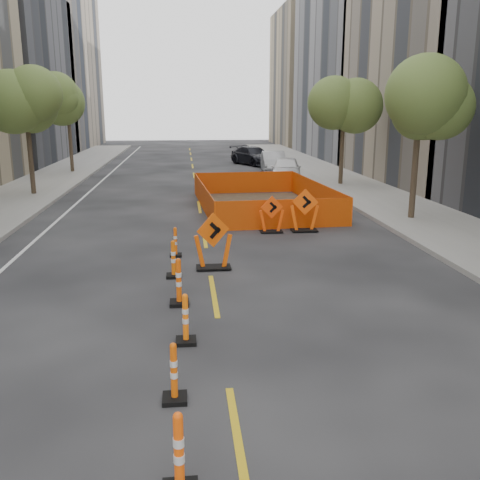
{
  "coord_description": "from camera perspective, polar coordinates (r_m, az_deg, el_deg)",
  "views": [
    {
      "loc": [
        -0.63,
        -8.28,
        4.4
      ],
      "look_at": [
        0.75,
        5.05,
        1.1
      ],
      "focal_mm": 40.0,
      "sensor_mm": 36.0,
      "label": 1
    }
  ],
  "objects": [
    {
      "name": "channelizer_2",
      "position": [
        8.47,
        -7.06,
        -13.82
      ],
      "size": [
        0.38,
        0.38,
        0.97
      ],
      "primitive_type": null,
      "color": "#D95209",
      "rests_on": "ground"
    },
    {
      "name": "tree_r_b",
      "position": [
        22.2,
        18.62,
        13.47
      ],
      "size": [
        2.8,
        2.8,
        5.95
      ],
      "color": "#382B1E",
      "rests_on": "ground"
    },
    {
      "name": "chevron_sign_left",
      "position": [
        14.91,
        -2.88,
        -0.12
      ],
      "size": [
        1.24,
        0.98,
        1.62
      ],
      "primitive_type": null,
      "rotation": [
        0.0,
        0.0,
        0.35
      ],
      "color": "#E04F09",
      "rests_on": "ground"
    },
    {
      "name": "safety_fence",
      "position": [
        24.37,
        2.25,
        4.76
      ],
      "size": [
        5.78,
        9.25,
        1.12
      ],
      "primitive_type": null,
      "rotation": [
        0.0,
        0.0,
        0.06
      ],
      "color": "#F35A0C",
      "rests_on": "ground"
    },
    {
      "name": "bld_right_e",
      "position": [
        69.26,
        9.23,
        16.66
      ],
      "size": [
        12.0,
        14.0,
        16.0
      ],
      "primitive_type": "cube",
      "color": "tan",
      "rests_on": "ground"
    },
    {
      "name": "parked_car_mid",
      "position": [
        38.28,
        3.57,
        8.31
      ],
      "size": [
        1.85,
        4.52,
        1.46
      ],
      "primitive_type": "imported",
      "rotation": [
        0.0,
        0.0,
        -0.07
      ],
      "color": "#AFB0B5",
      "rests_on": "ground"
    },
    {
      "name": "sidewalk_right",
      "position": [
        22.86,
        19.13,
        2.17
      ],
      "size": [
        4.0,
        90.0,
        0.15
      ],
      "primitive_type": "cube",
      "color": "gray",
      "rests_on": "ground"
    },
    {
      "name": "ground_plane",
      "position": [
        9.4,
        -1.41,
        -14.09
      ],
      "size": [
        140.0,
        140.0,
        0.0
      ],
      "primitive_type": "plane",
      "color": "black"
    },
    {
      "name": "channelizer_4",
      "position": [
        12.32,
        -6.55,
        -4.44
      ],
      "size": [
        0.44,
        0.44,
        1.11
      ],
      "primitive_type": null,
      "color": "#D94D09",
      "rests_on": "ground"
    },
    {
      "name": "channelizer_5",
      "position": [
        14.34,
        -7.12,
        -2.02
      ],
      "size": [
        0.4,
        0.4,
        1.02
      ],
      "primitive_type": null,
      "color": "#DA5909",
      "rests_on": "ground"
    },
    {
      "name": "tree_r_c",
      "position": [
        31.6,
        11.01,
        13.83
      ],
      "size": [
        2.8,
        2.8,
        5.95
      ],
      "color": "#382B1E",
      "rests_on": "ground"
    },
    {
      "name": "bld_right_d",
      "position": [
        51.89,
        14.86,
        19.61
      ],
      "size": [
        12.0,
        18.0,
        20.0
      ],
      "primitive_type": "cube",
      "color": "gray",
      "rests_on": "ground"
    },
    {
      "name": "parked_car_near",
      "position": [
        33.33,
        4.94,
        7.53
      ],
      "size": [
        2.63,
        4.74,
        1.53
      ],
      "primitive_type": "imported",
      "rotation": [
        0.0,
        0.0,
        -0.19
      ],
      "color": "white",
      "rests_on": "ground"
    },
    {
      "name": "chevron_sign_center",
      "position": [
        19.38,
        3.39,
        2.75
      ],
      "size": [
        0.97,
        0.65,
        1.36
      ],
      "primitive_type": null,
      "rotation": [
        0.0,
        0.0,
        0.12
      ],
      "color": "#FF470A",
      "rests_on": "ground"
    },
    {
      "name": "bld_right_c",
      "position": [
        36.7,
        23.89,
        16.78
      ],
      "size": [
        12.0,
        16.0,
        14.0
      ],
      "primitive_type": "cube",
      "color": "gray",
      "rests_on": "ground"
    },
    {
      "name": "tree_l_c",
      "position": [
        29.33,
        -21.88,
        13.13
      ],
      "size": [
        2.8,
        2.8,
        5.95
      ],
      "color": "#382B1E",
      "rests_on": "ground"
    },
    {
      "name": "bld_left_e",
      "position": [
        66.18,
        -21.28,
        17.81
      ],
      "size": [
        12.0,
        20.0,
        20.0
      ],
      "primitive_type": "cube",
      "color": "gray",
      "rests_on": "ground"
    },
    {
      "name": "chevron_sign_right",
      "position": [
        19.65,
        6.91,
        3.16
      ],
      "size": [
        1.21,
        0.95,
        1.59
      ],
      "primitive_type": null,
      "rotation": [
        0.0,
        0.0,
        -0.34
      ],
      "color": "#F04F0A",
      "rests_on": "ground"
    },
    {
      "name": "channelizer_3",
      "position": [
        10.37,
        -5.83,
        -8.34
      ],
      "size": [
        0.4,
        0.4,
        1.0
      ],
      "primitive_type": null,
      "color": "#FF680A",
      "rests_on": "ground"
    },
    {
      "name": "tree_l_d",
      "position": [
        39.06,
        -17.89,
        13.38
      ],
      "size": [
        2.8,
        2.8,
        5.95
      ],
      "color": "#382B1E",
      "rests_on": "ground"
    },
    {
      "name": "channelizer_1",
      "position": [
        6.65,
        -6.53,
        -21.77
      ],
      "size": [
        0.43,
        0.43,
        1.08
      ],
      "primitive_type": null,
      "color": "#FF540A",
      "rests_on": "ground"
    },
    {
      "name": "parked_car_far",
      "position": [
        43.38,
        1.44,
        8.97
      ],
      "size": [
        3.84,
        5.34,
        1.44
      ],
      "primitive_type": "imported",
      "rotation": [
        0.0,
        0.0,
        0.42
      ],
      "color": "black",
      "rests_on": "ground"
    },
    {
      "name": "channelizer_6",
      "position": [
        16.38,
        -6.9,
        -0.19
      ],
      "size": [
        0.36,
        0.36,
        0.92
      ],
      "primitive_type": null,
      "color": "#DD5209",
      "rests_on": "ground"
    }
  ]
}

